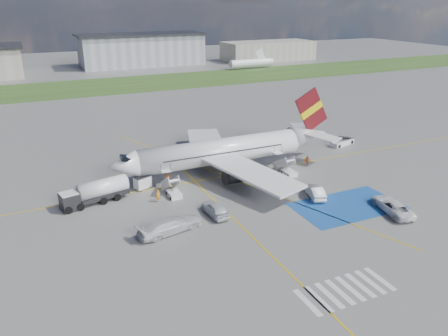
{
  "coord_description": "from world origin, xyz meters",
  "views": [
    {
      "loc": [
        -26.12,
        -43.78,
        25.2
      ],
      "look_at": [
        -2.59,
        7.05,
        3.5
      ],
      "focal_mm": 35.0,
      "sensor_mm": 36.0,
      "label": 1
    }
  ],
  "objects_px": {
    "car_silver_a": "(215,209)",
    "car_silver_b": "(315,192)",
    "belt_loader": "(342,143)",
    "van_white_a": "(393,204)",
    "airliner": "(229,150)",
    "fuel_tanker": "(95,194)",
    "van_white_b": "(170,223)",
    "gpu_cart": "(143,183)"
  },
  "relations": [
    {
      "from": "car_silver_a",
      "to": "car_silver_b",
      "type": "relative_size",
      "value": 1.02
    },
    {
      "from": "belt_loader",
      "to": "car_silver_a",
      "type": "relative_size",
      "value": 1.16
    },
    {
      "from": "van_white_a",
      "to": "airliner",
      "type": "bearing_deg",
      "value": -46.45
    },
    {
      "from": "fuel_tanker",
      "to": "van_white_a",
      "type": "height_order",
      "value": "fuel_tanker"
    },
    {
      "from": "car_silver_a",
      "to": "van_white_a",
      "type": "bearing_deg",
      "value": 156.23
    },
    {
      "from": "car_silver_b",
      "to": "van_white_b",
      "type": "distance_m",
      "value": 20.94
    },
    {
      "from": "fuel_tanker",
      "to": "van_white_b",
      "type": "relative_size",
      "value": 1.53
    },
    {
      "from": "airliner",
      "to": "fuel_tanker",
      "type": "relative_size",
      "value": 4.02
    },
    {
      "from": "van_white_a",
      "to": "van_white_b",
      "type": "xyz_separation_m",
      "value": [
        -27.22,
        6.82,
        0.14
      ]
    },
    {
      "from": "car_silver_a",
      "to": "van_white_a",
      "type": "relative_size",
      "value": 0.92
    },
    {
      "from": "airliner",
      "to": "car_silver_a",
      "type": "bearing_deg",
      "value": -121.81
    },
    {
      "from": "belt_loader",
      "to": "car_silver_b",
      "type": "bearing_deg",
      "value": -153.3
    },
    {
      "from": "car_silver_b",
      "to": "car_silver_a",
      "type": "bearing_deg",
      "value": 15.67
    },
    {
      "from": "car_silver_a",
      "to": "airliner",
      "type": "bearing_deg",
      "value": -123.17
    },
    {
      "from": "car_silver_a",
      "to": "van_white_a",
      "type": "xyz_separation_m",
      "value": [
        20.76,
        -8.56,
        0.17
      ]
    },
    {
      "from": "fuel_tanker",
      "to": "van_white_a",
      "type": "xyz_separation_m",
      "value": [
        33.68,
        -18.46,
        -0.25
      ]
    },
    {
      "from": "belt_loader",
      "to": "fuel_tanker",
      "type": "bearing_deg",
      "value": 171.6
    },
    {
      "from": "gpu_cart",
      "to": "car_silver_b",
      "type": "distance_m",
      "value": 24.13
    },
    {
      "from": "airliner",
      "to": "car_silver_a",
      "type": "relative_size",
      "value": 7.29
    },
    {
      "from": "gpu_cart",
      "to": "car_silver_a",
      "type": "distance_m",
      "value": 13.29
    },
    {
      "from": "belt_loader",
      "to": "car_silver_b",
      "type": "distance_m",
      "value": 24.79
    },
    {
      "from": "gpu_cart",
      "to": "van_white_b",
      "type": "bearing_deg",
      "value": -112.39
    },
    {
      "from": "van_white_b",
      "to": "fuel_tanker",
      "type": "bearing_deg",
      "value": 16.83
    },
    {
      "from": "car_silver_a",
      "to": "car_silver_b",
      "type": "bearing_deg",
      "value": 175.33
    },
    {
      "from": "van_white_a",
      "to": "van_white_b",
      "type": "height_order",
      "value": "van_white_b"
    },
    {
      "from": "fuel_tanker",
      "to": "belt_loader",
      "type": "bearing_deg",
      "value": -4.18
    },
    {
      "from": "van_white_a",
      "to": "car_silver_b",
      "type": "bearing_deg",
      "value": -37.55
    },
    {
      "from": "van_white_a",
      "to": "van_white_b",
      "type": "distance_m",
      "value": 28.06
    },
    {
      "from": "airliner",
      "to": "fuel_tanker",
      "type": "distance_m",
      "value": 21.37
    },
    {
      "from": "gpu_cart",
      "to": "belt_loader",
      "type": "xyz_separation_m",
      "value": [
        38.78,
        4.14,
        -0.43
      ]
    },
    {
      "from": "car_silver_a",
      "to": "belt_loader",
      "type": "bearing_deg",
      "value": -155.34
    },
    {
      "from": "gpu_cart",
      "to": "van_white_a",
      "type": "bearing_deg",
      "value": -58.02
    },
    {
      "from": "fuel_tanker",
      "to": "car_silver_b",
      "type": "height_order",
      "value": "fuel_tanker"
    },
    {
      "from": "gpu_cart",
      "to": "van_white_a",
      "type": "height_order",
      "value": "van_white_a"
    },
    {
      "from": "airliner",
      "to": "gpu_cart",
      "type": "distance_m",
      "value": 14.49
    },
    {
      "from": "fuel_tanker",
      "to": "car_silver_b",
      "type": "bearing_deg",
      "value": -33.16
    },
    {
      "from": "airliner",
      "to": "belt_loader",
      "type": "height_order",
      "value": "airliner"
    },
    {
      "from": "van_white_a",
      "to": "gpu_cart",
      "type": "bearing_deg",
      "value": -23.95
    },
    {
      "from": "belt_loader",
      "to": "car_silver_a",
      "type": "xyz_separation_m",
      "value": [
        -32.68,
        -15.96,
        0.44
      ]
    },
    {
      "from": "airliner",
      "to": "belt_loader",
      "type": "xyz_separation_m",
      "value": [
        24.57,
        2.88,
        -2.97
      ]
    },
    {
      "from": "belt_loader",
      "to": "van_white_b",
      "type": "relative_size",
      "value": 0.98
    },
    {
      "from": "car_silver_a",
      "to": "van_white_b",
      "type": "bearing_deg",
      "value": 13.65
    }
  ]
}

